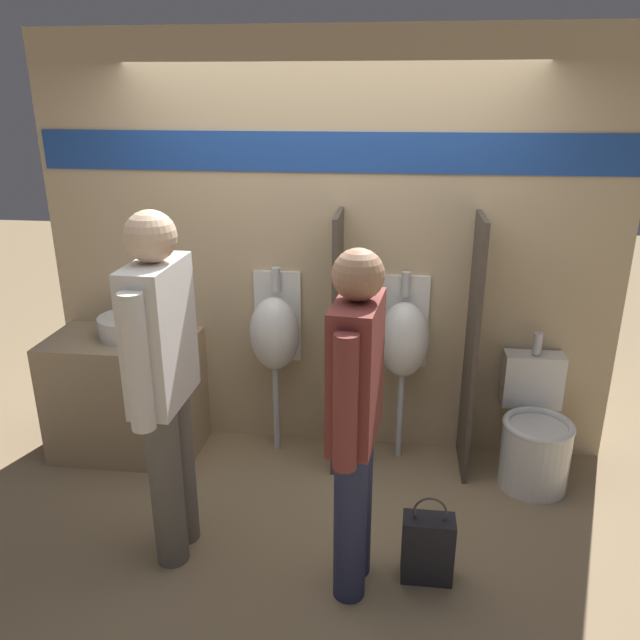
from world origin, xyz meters
TOP-DOWN VIEW (x-y plane):
  - ground_plane at (0.00, 0.00)m, footprint 16.00×16.00m
  - display_wall at (0.00, 0.60)m, footprint 3.71×0.07m
  - sink_counter at (-1.33, 0.29)m, footprint 0.96×0.56m
  - sink_basin at (-1.28, 0.34)m, footprint 0.40×0.40m
  - cell_phone at (-1.04, 0.17)m, footprint 0.07×0.14m
  - divider_near_counter at (0.09, 0.35)m, footprint 0.03×0.43m
  - divider_mid at (0.92, 0.35)m, footprint 0.03×0.43m
  - urinal_near_counter at (-0.33, 0.43)m, footprint 0.33×0.29m
  - urinal_far at (0.50, 0.43)m, footprint 0.33×0.29m
  - toilet at (1.34, 0.24)m, footprint 0.43×0.59m
  - person_in_vest at (-0.67, -0.64)m, footprint 0.24×0.64m
  - person_with_lanyard at (0.28, -0.78)m, footprint 0.24×0.60m
  - shopping_bag at (0.65, -0.71)m, footprint 0.26×0.14m

SIDE VIEW (x-z plane):
  - ground_plane at x=0.00m, z-range 0.00..0.00m
  - shopping_bag at x=0.65m, z-range -0.06..0.42m
  - toilet at x=1.34m, z-range -0.15..0.76m
  - sink_counter at x=-1.33m, z-range 0.00..0.82m
  - cell_phone at x=-1.04m, z-range 0.82..0.83m
  - divider_near_counter at x=0.09m, z-range 0.00..1.66m
  - divider_mid at x=0.92m, z-range 0.00..1.66m
  - urinal_near_counter at x=-0.33m, z-range 0.21..1.48m
  - urinal_far at x=0.50m, z-range 0.21..1.48m
  - sink_basin at x=-1.28m, z-range 0.75..1.03m
  - person_with_lanyard at x=0.28m, z-range 0.09..1.81m
  - person_in_vest at x=-0.67m, z-range 0.10..1.93m
  - display_wall at x=0.00m, z-range 0.01..2.71m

